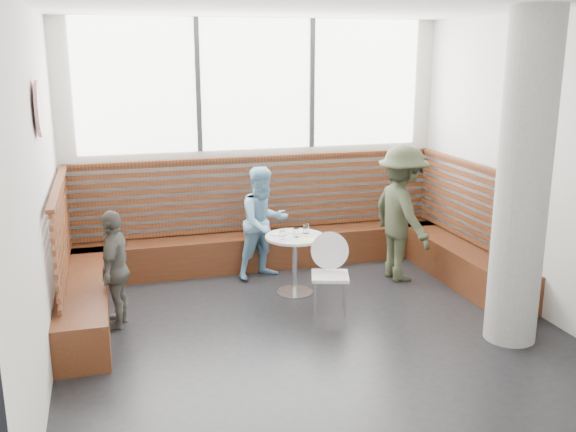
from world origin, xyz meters
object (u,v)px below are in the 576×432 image
object	(u,v)px
child_left	(115,269)
cafe_table	(295,252)
cafe_chair	(328,267)
concrete_column	(523,182)
adult_man	(402,214)
child_back	(264,223)

from	to	relation	value
child_left	cafe_table	bearing A→B (deg)	116.17
cafe_chair	concrete_column	bearing A→B (deg)	-20.12
concrete_column	cafe_table	size ratio (longest dim) A/B	4.50
cafe_chair	adult_man	size ratio (longest dim) A/B	0.51
cafe_table	child_back	bearing A→B (deg)	107.55
cafe_chair	child_left	size ratio (longest dim) A/B	0.70
cafe_table	cafe_chair	size ratio (longest dim) A/B	0.82
concrete_column	child_left	world-z (taller)	concrete_column
concrete_column	cafe_chair	bearing A→B (deg)	142.52
concrete_column	child_left	size ratio (longest dim) A/B	2.57
cafe_table	cafe_chair	world-z (taller)	cafe_chair
concrete_column	child_left	bearing A→B (deg)	159.45
child_back	child_left	size ratio (longest dim) A/B	1.14
adult_man	child_left	distance (m)	3.50
cafe_table	adult_man	bearing A→B (deg)	5.23
cafe_chair	adult_man	xyz separation A→B (m)	(1.22, 0.73, 0.34)
concrete_column	cafe_chair	xyz separation A→B (m)	(-1.52, 1.17, -1.09)
adult_man	child_left	world-z (taller)	adult_man
adult_man	child_left	bearing A→B (deg)	93.20
adult_man	cafe_table	bearing A→B (deg)	90.33
concrete_column	child_back	size ratio (longest dim) A/B	2.25
concrete_column	adult_man	world-z (taller)	concrete_column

